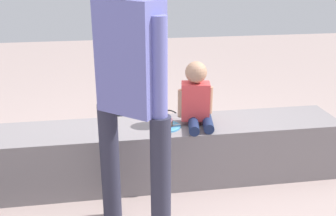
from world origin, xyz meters
The scene contains 12 objects.
ground_plane centered at (0.00, 0.00, 0.00)m, with size 12.00×12.00×0.00m, color #A58F89.
concrete_ledge centered at (0.00, 0.00, 0.23)m, with size 2.89×0.46×0.46m, color gray.
child_seated centered at (0.32, -0.02, 0.67)m, with size 0.28×0.33×0.48m.
adult_standing centered at (-0.20, -0.60, 1.03)m, with size 0.41×0.39×1.70m.
cake_plate centered at (0.09, -0.04, 0.48)m, with size 0.22×0.22×0.07m.
gift_bag centered at (1.12, 0.50, 0.15)m, with size 0.26×0.11×0.34m.
railing_post centered at (-0.16, 1.29, 0.38)m, with size 0.36×0.36×1.02m.
water_bottle_near_gift centered at (0.06, 0.85, 0.08)m, with size 0.06×0.06×0.18m.
water_bottle_far_side centered at (-1.15, 0.72, 0.11)m, with size 0.07×0.07×0.24m.
party_cup_red centered at (-0.98, 1.05, 0.05)m, with size 0.08×0.08×0.10m, color red.
cake_box_white centered at (-0.73, 0.54, 0.07)m, with size 0.27×0.27×0.15m, color white.
handbag_black_leather centered at (0.20, 0.60, 0.12)m, with size 0.33×0.14×0.35m.
Camera 1 is at (-0.33, -2.76, 1.63)m, focal length 42.75 mm.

